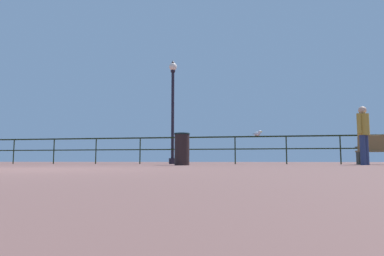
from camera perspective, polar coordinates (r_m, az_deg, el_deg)
The scene contains 6 objects.
ground_plane at distance 5.28m, azimuth -27.98°, elevation -6.38°, with size 60.00×60.00×0.00m, color brown.
pier_railing at distance 12.58m, azimuth -5.07°, elevation -2.82°, with size 23.74×0.05×1.03m.
lamppost_center at distance 12.92m, azimuth -3.37°, elevation 3.91°, with size 0.31×0.31×4.10m.
person_by_bench at distance 10.65m, azimuth 27.66°, elevation -0.49°, with size 0.42×0.41×1.69m.
seagull_on_rail at distance 12.17m, azimuth 11.34°, elevation -0.93°, with size 0.36×0.31×0.20m.
trash_bin at distance 8.90m, azimuth -1.76°, elevation -3.68°, with size 0.42×0.42×0.87m.
Camera 1 is at (3.22, -4.18, 0.12)m, focal length 30.66 mm.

